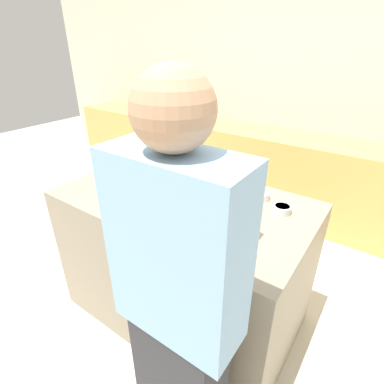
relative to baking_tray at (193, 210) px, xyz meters
The scene contains 14 objects.
ground_plane 0.96m from the baking_tray, 148.98° to the left, with size 12.00×12.00×0.00m, color beige.
wall_back 2.26m from the baking_tray, 93.58° to the left, with size 8.00×0.05×2.60m.
back_cabinet_block 1.97m from the baking_tray, 94.19° to the left, with size 6.00×0.60×0.90m.
kitchen_island 0.50m from the baking_tray, 148.98° to the left, with size 1.53×0.89×0.95m.
baking_tray is the anchor object (origin of this frame).
gingerbread_house 0.12m from the baking_tray, 36.86° to the left, with size 0.16×0.19×0.31m.
decorative_tree 0.54m from the baking_tray, 157.22° to the left, with size 0.17×0.17×0.32m.
candy_bowl_far_left 0.49m from the baking_tray, 32.55° to the left, with size 0.10×0.10×0.04m.
candy_bowl_far_right 0.39m from the baking_tray, 101.52° to the left, with size 0.14×0.14×0.05m.
candy_bowl_near_tray_right 0.42m from the baking_tray, 55.73° to the left, with size 0.13×0.13×0.04m.
candy_bowl_center_rear 0.83m from the baking_tray, 159.02° to the left, with size 0.14×0.14×0.05m.
candy_bowl_near_tray_left 0.55m from the baking_tray, 131.41° to the left, with size 0.13×0.13×0.04m.
candy_bowl_front_corner 0.70m from the baking_tray, behind, with size 0.13×0.13×0.05m.
person 0.67m from the baking_tray, 59.33° to the right, with size 0.46×0.58×1.76m.
Camera 1 is at (0.97, -1.27, 1.81)m, focal length 28.00 mm.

